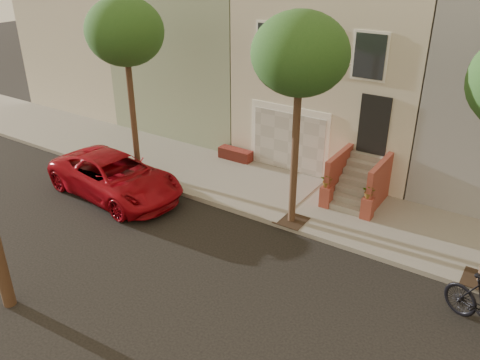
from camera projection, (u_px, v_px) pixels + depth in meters
The scene contains 6 objects.
ground at pixel (188, 278), 12.97m from camera, with size 90.00×90.00×0.00m, color black.
sidewalk at pixel (285, 196), 16.95m from camera, with size 40.00×3.70×0.15m, color gray.
house_row at pixel (358, 61), 19.76m from camera, with size 33.10×11.70×7.00m.
tree_left at pixel (125, 33), 16.30m from camera, with size 2.70×2.57×6.30m.
tree_mid at pixel (300, 56), 13.09m from camera, with size 2.70×2.57×6.30m.
pickup_truck at pixel (115, 177), 16.87m from camera, with size 2.38×5.17×1.44m, color #9C0813.
Camera 1 is at (6.92, -8.03, 8.02)m, focal length 36.78 mm.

